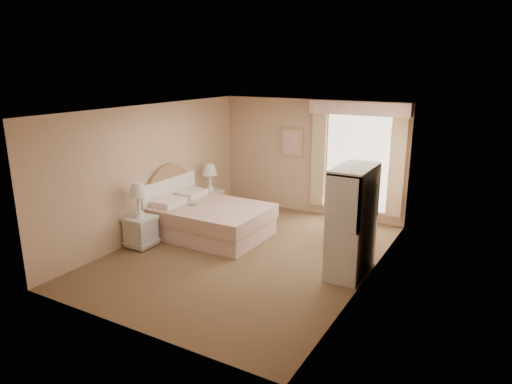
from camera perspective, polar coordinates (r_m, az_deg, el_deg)
The scene contains 9 objects.
room at distance 7.66m, azimuth -1.23°, elevation 0.92°, with size 4.21×5.51×2.51m.
window at distance 9.60m, azimuth 12.42°, elevation 4.10°, with size 2.05×0.22×2.51m.
framed_art at distance 10.15m, azimuth 4.46°, elevation 6.22°, with size 0.52×0.04×0.62m.
bed at distance 8.85m, azimuth -6.03°, elevation -3.29°, with size 2.09×1.59×1.41m.
nightstand_near at distance 8.48m, azimuth -14.27°, elevation -3.81°, with size 0.49×0.49×1.18m.
nightstand_far at distance 10.09m, azimuth -5.72°, elevation -0.44°, with size 0.46×0.46×1.12m.
round_table at distance 9.08m, azimuth 11.14°, elevation -1.93°, with size 0.72×0.72×0.76m.
cafe_chair at distance 8.69m, azimuth 12.46°, elevation -2.19°, with size 0.63×0.63×1.02m.
armoire at distance 7.25m, azimuth 11.92°, elevation -4.69°, with size 0.52×1.04×1.73m.
Camera 1 is at (3.80, -6.36, 3.17)m, focal length 32.00 mm.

